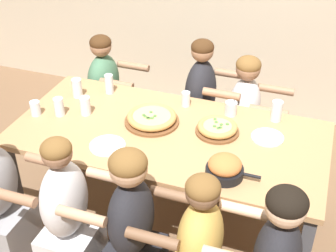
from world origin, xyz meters
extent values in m
plane|color=brown|center=(0.00, 0.00, 0.00)|extent=(18.00, 18.00, 0.00)
cube|color=tan|center=(0.00, 0.00, 0.77)|extent=(2.08, 0.99, 0.04)
cube|color=#4C4C51|center=(-0.98, -0.44, 0.37)|extent=(0.07, 0.07, 0.75)
cube|color=#4C4C51|center=(-0.98, 0.44, 0.37)|extent=(0.07, 0.07, 0.75)
cube|color=#4C4C51|center=(0.98, 0.44, 0.37)|extent=(0.07, 0.07, 0.75)
cylinder|color=brown|center=(-0.14, 0.08, 0.79)|extent=(0.37, 0.37, 0.02)
torus|color=tan|center=(-0.14, 0.08, 0.83)|extent=(0.34, 0.34, 0.04)
cylinder|color=#E5C675|center=(-0.14, 0.08, 0.82)|extent=(0.28, 0.28, 0.04)
cylinder|color=#4C7A3D|center=(-0.13, 0.04, 0.85)|extent=(0.02, 0.02, 0.01)
cylinder|color=#4C7A3D|center=(-0.18, 0.05, 0.85)|extent=(0.02, 0.02, 0.01)
cylinder|color=#4C7A3D|center=(-0.15, 0.03, 0.85)|extent=(0.02, 0.02, 0.01)
cylinder|color=#4C7A3D|center=(-0.16, 0.11, 0.85)|extent=(0.02, 0.02, 0.01)
cylinder|color=#4C7A3D|center=(-0.16, 0.04, 0.85)|extent=(0.02, 0.02, 0.01)
cylinder|color=#4C7A3D|center=(-0.20, 0.06, 0.85)|extent=(0.02, 0.02, 0.01)
cylinder|color=#4C7A3D|center=(-0.12, 0.07, 0.85)|extent=(0.02, 0.02, 0.01)
cylinder|color=brown|center=(0.31, 0.11, 0.79)|extent=(0.29, 0.29, 0.02)
torus|color=tan|center=(0.31, 0.11, 0.83)|extent=(0.26, 0.26, 0.04)
cylinder|color=#E5C675|center=(0.31, 0.11, 0.82)|extent=(0.21, 0.21, 0.04)
cylinder|color=#4C7A3D|center=(0.27, 0.17, 0.84)|extent=(0.02, 0.02, 0.01)
cylinder|color=#4C7A3D|center=(0.29, 0.14, 0.84)|extent=(0.02, 0.02, 0.01)
cylinder|color=#4C7A3D|center=(0.33, 0.09, 0.84)|extent=(0.02, 0.02, 0.01)
cylinder|color=#4C7A3D|center=(0.32, 0.08, 0.84)|extent=(0.02, 0.02, 0.01)
cylinder|color=#4C7A3D|center=(0.37, 0.14, 0.84)|extent=(0.02, 0.02, 0.01)
cylinder|color=#4C7A3D|center=(0.29, 0.09, 0.84)|extent=(0.02, 0.02, 0.01)
cylinder|color=#4C7A3D|center=(0.33, 0.12, 0.84)|extent=(0.02, 0.02, 0.01)
cylinder|color=black|center=(0.46, -0.32, 0.82)|extent=(0.22, 0.22, 0.06)
cylinder|color=black|center=(0.62, -0.32, 0.83)|extent=(0.10, 0.02, 0.02)
ellipsoid|color=#C17038|center=(0.46, -0.32, 0.87)|extent=(0.20, 0.20, 0.11)
cylinder|color=white|center=(-0.31, -0.28, 0.79)|extent=(0.23, 0.23, 0.01)
cube|color=#B7B7BC|center=(-0.31, -0.28, 0.80)|extent=(0.12, 0.13, 0.01)
cylinder|color=white|center=(0.63, 0.15, 0.79)|extent=(0.21, 0.21, 0.01)
cube|color=#B7B7BC|center=(0.63, 0.15, 0.80)|extent=(0.02, 0.15, 0.01)
cylinder|color=silver|center=(0.34, 0.36, 0.84)|extent=(0.08, 0.08, 0.10)
cylinder|color=#1EA8DB|center=(0.34, 0.36, 0.82)|extent=(0.07, 0.07, 0.07)
cylinder|color=black|center=(0.36, 0.36, 0.85)|extent=(0.01, 0.01, 0.12)
cylinder|color=silver|center=(-0.60, 0.36, 0.86)|extent=(0.06, 0.06, 0.15)
cylinder|color=silver|center=(-0.95, -0.10, 0.84)|extent=(0.07, 0.07, 0.10)
cylinder|color=silver|center=(-0.95, -0.10, 0.82)|extent=(0.06, 0.06, 0.06)
cylinder|color=silver|center=(0.65, 0.39, 0.86)|extent=(0.07, 0.07, 0.15)
cylinder|color=silver|center=(-0.62, 0.02, 0.85)|extent=(0.07, 0.07, 0.13)
cylinder|color=black|center=(-0.62, 0.02, 0.82)|extent=(0.06, 0.06, 0.06)
cylinder|color=silver|center=(-0.79, -0.05, 0.85)|extent=(0.07, 0.07, 0.13)
cylinder|color=silver|center=(-0.79, -0.05, 0.82)|extent=(0.06, 0.06, 0.07)
cylinder|color=silver|center=(0.01, 0.37, 0.84)|extent=(0.06, 0.06, 0.11)
cylinder|color=silver|center=(0.01, 0.37, 0.82)|extent=(0.05, 0.05, 0.06)
cylinder|color=silver|center=(-0.79, 0.22, 0.86)|extent=(0.07, 0.07, 0.14)
cylinder|color=silver|center=(-0.79, 0.22, 0.83)|extent=(0.06, 0.06, 0.08)
cube|color=#477556|center=(-0.84, 0.72, 0.22)|extent=(0.32, 0.34, 0.44)
ellipsoid|color=#477556|center=(-0.84, 0.72, 0.67)|extent=(0.24, 0.36, 0.46)
sphere|color=#9E7051|center=(-0.84, 0.72, 0.98)|extent=(0.18, 0.18, 0.18)
ellipsoid|color=#422814|center=(-0.84, 0.72, 1.01)|extent=(0.18, 0.18, 0.12)
cylinder|color=#9E7051|center=(-0.63, 0.89, 0.76)|extent=(0.28, 0.06, 0.06)
cylinder|color=#9E7051|center=(-0.63, 0.55, 0.76)|extent=(0.28, 0.06, 0.06)
cube|color=#232328|center=(0.02, 0.72, 0.22)|extent=(0.32, 0.34, 0.44)
ellipsoid|color=#232328|center=(0.02, 0.72, 0.71)|extent=(0.24, 0.36, 0.55)
sphere|color=#9E7051|center=(0.02, 0.72, 1.07)|extent=(0.17, 0.17, 0.17)
ellipsoid|color=#422814|center=(0.02, 0.72, 1.10)|extent=(0.18, 0.18, 0.12)
cylinder|color=#9E7051|center=(0.22, 0.89, 0.83)|extent=(0.28, 0.06, 0.06)
cylinder|color=#9E7051|center=(0.22, 0.55, 0.83)|extent=(0.28, 0.06, 0.06)
ellipsoid|color=silver|center=(-0.38, -0.72, 0.69)|extent=(0.24, 0.36, 0.50)
sphere|color=#9E7051|center=(-0.38, -0.72, 1.02)|extent=(0.17, 0.17, 0.17)
ellipsoid|color=brown|center=(-0.38, -0.72, 1.05)|extent=(0.17, 0.17, 0.12)
cylinder|color=#9E7051|center=(-0.59, -0.89, 0.79)|extent=(0.28, 0.06, 0.06)
cylinder|color=#9E7051|center=(-0.59, -0.55, 0.79)|extent=(0.28, 0.06, 0.06)
cube|color=silver|center=(0.37, 0.72, 0.22)|extent=(0.32, 0.34, 0.44)
ellipsoid|color=silver|center=(0.37, 0.72, 0.67)|extent=(0.24, 0.36, 0.46)
sphere|color=#9E7051|center=(0.37, 0.72, 0.98)|extent=(0.18, 0.18, 0.18)
ellipsoid|color=brown|center=(0.37, 0.72, 1.01)|extent=(0.19, 0.19, 0.13)
cylinder|color=#9E7051|center=(0.58, 0.89, 0.75)|extent=(0.28, 0.06, 0.06)
cylinder|color=#9E7051|center=(0.58, 0.55, 0.75)|extent=(0.28, 0.06, 0.06)
cube|color=#99999E|center=(-0.88, -0.72, 0.22)|extent=(0.32, 0.34, 0.44)
ellipsoid|color=gold|center=(0.44, -0.72, 0.67)|extent=(0.24, 0.36, 0.46)
sphere|color=brown|center=(0.44, -0.72, 0.99)|extent=(0.18, 0.18, 0.18)
ellipsoid|color=brown|center=(0.44, -0.72, 1.02)|extent=(0.18, 0.18, 0.12)
cylinder|color=brown|center=(0.23, -0.89, 0.76)|extent=(0.28, 0.06, 0.06)
cylinder|color=brown|center=(0.23, -0.55, 0.76)|extent=(0.28, 0.06, 0.06)
sphere|color=beige|center=(0.84, -0.72, 1.01)|extent=(0.20, 0.20, 0.20)
ellipsoid|color=black|center=(0.84, -0.72, 1.05)|extent=(0.20, 0.20, 0.14)
cylinder|color=beige|center=(0.63, -0.55, 0.77)|extent=(0.28, 0.06, 0.06)
ellipsoid|color=#232328|center=(0.04, -0.72, 0.69)|extent=(0.24, 0.36, 0.50)
sphere|color=tan|center=(0.04, -0.72, 1.03)|extent=(0.20, 0.20, 0.20)
ellipsoid|color=brown|center=(0.04, -0.72, 1.07)|extent=(0.21, 0.21, 0.14)
cylinder|color=tan|center=(-0.17, -0.89, 0.79)|extent=(0.28, 0.06, 0.06)
cylinder|color=tan|center=(-0.17, -0.55, 0.79)|extent=(0.28, 0.06, 0.06)
camera|label=1|loc=(0.86, -2.42, 2.53)|focal=50.00mm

